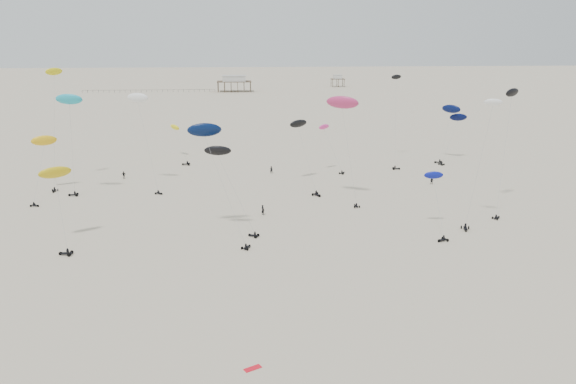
{
  "coord_description": "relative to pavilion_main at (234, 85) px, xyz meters",
  "views": [
    {
      "loc": [
        -8.15,
        -3.37,
        32.29
      ],
      "look_at": [
        0.0,
        88.0,
        7.0
      ],
      "focal_mm": 35.0,
      "sensor_mm": 36.0,
      "label": 1
    }
  ],
  "objects": [
    {
      "name": "rig_8",
      "position": [
        60.56,
        -207.0,
        5.71
      ],
      "size": [
        10.21,
        9.99,
        14.41
      ],
      "rotation": [
        0.0,
        0.0,
        0.71
      ],
      "color": "black",
      "rests_on": "ground"
    },
    {
      "name": "pavilion_small",
      "position": [
        70.0,
        30.0,
        -0.74
      ],
      "size": [
        9.0,
        7.0,
        8.0
      ],
      "color": "brown",
      "rests_on": "ground"
    },
    {
      "name": "rig_14",
      "position": [
        22.64,
        -243.34,
        14.62
      ],
      "size": [
        7.3,
        9.96,
        21.59
      ],
      "rotation": [
        0.0,
        0.0,
        0.15
      ],
      "color": "black",
      "rests_on": "ground"
    },
    {
      "name": "rig_13",
      "position": [
        -39.98,
        -230.8,
        5.41
      ],
      "size": [
        5.6,
        16.62,
        16.65
      ],
      "rotation": [
        0.0,
        0.0,
        4.28
      ],
      "color": "black",
      "rests_on": "ground"
    },
    {
      "name": "rig_7",
      "position": [
        42.96,
        -210.23,
        7.78
      ],
      "size": [
        5.75,
        16.17,
        25.41
      ],
      "rotation": [
        0.0,
        0.0,
        4.52
      ],
      "color": "black",
      "rests_on": "ground"
    },
    {
      "name": "spectator_2",
      "position": [
        -25.49,
        -221.32,
        -4.22
      ],
      "size": [
        1.32,
        0.82,
        2.1
      ],
      "primitive_type": "imported",
      "rotation": [
        0.0,
        0.0,
        6.41
      ],
      "color": "black",
      "rests_on": "ground"
    },
    {
      "name": "rig_0",
      "position": [
        -38.88,
        -223.92,
        13.89
      ],
      "size": [
        3.94,
        14.03,
        26.5
      ],
      "rotation": [
        0.0,
        0.0,
        3.16
      ],
      "color": "black",
      "rests_on": "ground"
    },
    {
      "name": "rig_1",
      "position": [
        24.24,
        -218.39,
        3.46
      ],
      "size": [
        6.91,
        6.9,
        12.07
      ],
      "rotation": [
        0.0,
        0.0,
        5.57
      ],
      "color": "black",
      "rests_on": "ground"
    },
    {
      "name": "rig_5",
      "position": [
        53.14,
        -251.15,
        13.28
      ],
      "size": [
        8.53,
        12.44,
        23.92
      ],
      "rotation": [
        0.0,
        0.0,
        5.28
      ],
      "color": "black",
      "rests_on": "ground"
    },
    {
      "name": "rig_9",
      "position": [
        -0.59,
        -261.51,
        7.33
      ],
      "size": [
        9.2,
        5.97,
        15.44
      ],
      "rotation": [
        0.0,
        0.0,
        1.1
      ],
      "color": "black",
      "rests_on": "ground"
    },
    {
      "name": "spectator_3",
      "position": [
        9.7,
        -218.98,
        -4.22
      ],
      "size": [
        0.77,
        0.53,
        2.11
      ],
      "primitive_type": "imported",
      "rotation": [
        0.0,
        0.0,
        3.14
      ],
      "color": "black",
      "rests_on": "ground"
    },
    {
      "name": "rig_4",
      "position": [
        16.14,
        -229.98,
        6.02
      ],
      "size": [
        6.31,
        17.34,
        18.27
      ],
      "rotation": [
        0.0,
        0.0,
        3.66
      ],
      "color": "black",
      "rests_on": "ground"
    },
    {
      "name": "ground_plane",
      "position": [
        10.0,
        -150.0,
        -4.22
      ],
      "size": [
        900.0,
        900.0,
        0.0
      ],
      "primitive_type": "plane",
      "color": "#C3B49A"
    },
    {
      "name": "pavilion_main",
      "position": [
        0.0,
        0.0,
        0.0
      ],
      "size": [
        21.0,
        13.0,
        9.8
      ],
      "color": "brown",
      "rests_on": "ground"
    },
    {
      "name": "spectator_1",
      "position": [
        45.51,
        -232.99,
        -4.22
      ],
      "size": [
        1.05,
        1.0,
        1.89
      ],
      "primitive_type": "imported",
      "rotation": [
        0.0,
        0.0,
        5.59
      ],
      "color": "black",
      "rests_on": "ground"
    },
    {
      "name": "rig_2",
      "position": [
        35.3,
        -264.35,
        1.49
      ],
      "size": [
        3.61,
        10.12,
        11.47
      ],
      "rotation": [
        0.0,
        0.0,
        2.02
      ],
      "color": "black",
      "rests_on": "ground"
    },
    {
      "name": "rig_11",
      "position": [
        -14.6,
        -199.51,
        1.56
      ],
      "size": [
        7.0,
        15.36,
        14.54
      ],
      "rotation": [
        0.0,
        0.0,
        1.6
      ],
      "color": "black",
      "rests_on": "ground"
    },
    {
      "name": "rig_12",
      "position": [
        -32.7,
        -234.21,
        13.14
      ],
      "size": [
        6.03,
        4.38,
        21.53
      ],
      "rotation": [
        0.0,
        0.0,
        1.66
      ],
      "color": "black",
      "rests_on": "ground"
    },
    {
      "name": "rig_10",
      "position": [
        -27.18,
        -264.13,
        5.14
      ],
      "size": [
        6.68,
        10.55,
        13.32
      ],
      "rotation": [
        0.0,
        0.0,
        1.48
      ],
      "color": "black",
      "rests_on": "ground"
    },
    {
      "name": "rig_6",
      "position": [
        -19.53,
        -227.43,
        12.92
      ],
      "size": [
        8.36,
        12.27,
        21.58
      ],
      "rotation": [
        0.0,
        0.0,
        4.09
      ],
      "color": "black",
      "rests_on": "ground"
    },
    {
      "name": "grounded_kite_b",
      "position": [
        2.72,
        -303.36,
        -4.22
      ],
      "size": [
        1.92,
        1.44,
        0.07
      ],
      "primitive_type": "cube",
      "rotation": [
        0.0,
        0.0,
        0.47
      ],
      "color": "red",
      "rests_on": "ground"
    },
    {
      "name": "rig_15",
      "position": [
        -3.11,
        -261.17,
        11.56
      ],
      "size": [
        10.43,
        12.24,
        20.21
      ],
      "rotation": [
        0.0,
        0.0,
        5.67
      ],
      "color": "black",
      "rests_on": "ground"
    },
    {
      "name": "rig_16",
      "position": [
        58.35,
        -207.34,
        7.19
      ],
      "size": [
        8.04,
        8.75,
        15.18
      ],
      "rotation": [
        0.0,
        0.0,
        1.27
      ],
      "color": "black",
      "rests_on": "ground"
    },
    {
      "name": "rig_3",
      "position": [
        42.99,
        -262.29,
        6.05
      ],
      "size": [
        7.5,
        6.6,
        22.35
      ],
      "rotation": [
        0.0,
        0.0,
        2.87
      ],
      "color": "black",
      "rests_on": "ground"
    },
    {
      "name": "pier_fence",
      "position": [
        -52.0,
        -0.0,
        -3.45
      ],
      "size": [
        80.2,
        0.2,
        1.5
      ],
      "color": "black",
      "rests_on": "ground"
    },
    {
      "name": "spectator_0",
      "position": [
        6.08,
        -252.52,
        -4.22
      ],
      "size": [
        0.99,
        1.01,
        2.31
      ],
      "primitive_type": "imported",
      "rotation": [
        0.0,
        0.0,
        2.28
      ],
      "color": "black",
      "rests_on": "ground"
    }
  ]
}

